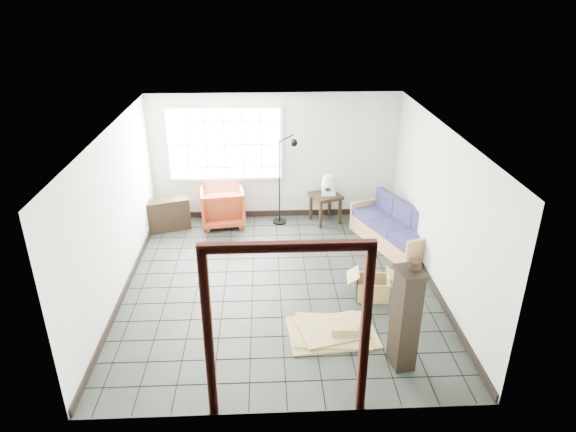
{
  "coord_description": "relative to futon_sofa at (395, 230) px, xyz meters",
  "views": [
    {
      "loc": [
        -0.21,
        -7.2,
        4.55
      ],
      "look_at": [
        0.15,
        0.3,
        1.11
      ],
      "focal_mm": 32.0,
      "sensor_mm": 36.0,
      "label": 1
    }
  ],
  "objects": [
    {
      "name": "tall_shelf",
      "position": [
        -0.69,
        -3.31,
        0.42
      ],
      "size": [
        0.35,
        0.43,
        1.41
      ],
      "rotation": [
        0.0,
        0.0,
        0.16
      ],
      "color": "black",
      "rests_on": "ground"
    },
    {
      "name": "table_lamp",
      "position": [
        -1.16,
        1.03,
        0.6
      ],
      "size": [
        0.31,
        0.31,
        0.42
      ],
      "rotation": [
        0.0,
        0.0,
        -0.13
      ],
      "color": "black",
      "rests_on": "side_table"
    },
    {
      "name": "window_panel",
      "position": [
        -3.2,
        1.38,
        1.3
      ],
      "size": [
        2.32,
        0.08,
        1.52
      ],
      "color": "silver",
      "rests_on": "ground"
    },
    {
      "name": "armchair",
      "position": [
        -3.29,
        1.08,
        0.14
      ],
      "size": [
        0.95,
        0.9,
        0.87
      ],
      "primitive_type": "imported",
      "rotation": [
        0.0,
        0.0,
        3.27
      ],
      "color": "maroon",
      "rests_on": "ground"
    },
    {
      "name": "futon_sofa",
      "position": [
        0.0,
        0.0,
        0.0
      ],
      "size": [
        1.35,
        2.0,
        0.83
      ],
      "rotation": [
        0.0,
        0.0,
        0.38
      ],
      "color": "#A46C4A",
      "rests_on": "ground"
    },
    {
      "name": "console_shelf",
      "position": [
        -4.35,
        0.87,
        0.02
      ],
      "size": [
        0.88,
        0.56,
        0.64
      ],
      "rotation": [
        0.0,
        0.0,
        0.31
      ],
      "color": "black",
      "rests_on": "ground"
    },
    {
      "name": "open_box",
      "position": [
        -0.76,
        -1.74,
        -0.14
      ],
      "size": [
        0.84,
        0.47,
        0.46
      ],
      "rotation": [
        0.0,
        0.0,
        -0.11
      ],
      "color": "olive",
      "rests_on": "ground"
    },
    {
      "name": "cardboard_pile",
      "position": [
        -1.48,
        -2.64,
        -0.25
      ],
      "size": [
        1.3,
        0.97,
        0.18
      ],
      "rotation": [
        0.0,
        0.0,
        0.03
      ],
      "color": "olive",
      "rests_on": "ground"
    },
    {
      "name": "ground",
      "position": [
        -2.2,
        -1.32,
        -0.3
      ],
      "size": [
        5.5,
        5.5,
        0.0
      ],
      "primitive_type": "plane",
      "color": "black",
      "rests_on": "ground"
    },
    {
      "name": "side_table",
      "position": [
        -1.19,
        1.08,
        0.2
      ],
      "size": [
        0.72,
        0.72,
        0.61
      ],
      "rotation": [
        0.0,
        0.0,
        0.38
      ],
      "color": "black",
      "rests_on": "ground"
    },
    {
      "name": "pot",
      "position": [
        -0.64,
        -3.28,
        1.17
      ],
      "size": [
        0.18,
        0.18,
        0.11
      ],
      "rotation": [
        0.0,
        0.0,
        0.31
      ],
      "color": "black",
      "rests_on": "tall_shelf"
    },
    {
      "name": "doorway_trim",
      "position": [
        -2.2,
        -4.02,
        1.08
      ],
      "size": [
        1.8,
        0.08,
        2.2
      ],
      "color": "#37110C",
      "rests_on": "ground"
    },
    {
      "name": "room_shell",
      "position": [
        -2.2,
        -1.3,
        1.38
      ],
      "size": [
        5.02,
        5.52,
        2.61
      ],
      "color": "#B5BCB5",
      "rests_on": "ground"
    },
    {
      "name": "projector",
      "position": [
        -1.14,
        1.08,
        0.36
      ],
      "size": [
        0.3,
        0.24,
        0.1
      ],
      "rotation": [
        0.0,
        0.0,
        -0.06
      ],
      "color": "silver",
      "rests_on": "side_table"
    },
    {
      "name": "floor_lamp",
      "position": [
        -1.99,
        1.04,
        0.7
      ],
      "size": [
        0.52,
        0.33,
        1.88
      ],
      "rotation": [
        0.0,
        0.0,
        0.11
      ],
      "color": "black",
      "rests_on": "ground"
    }
  ]
}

